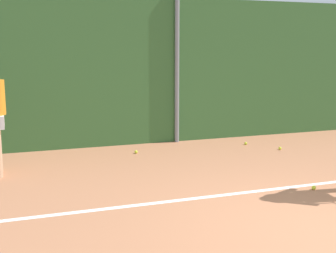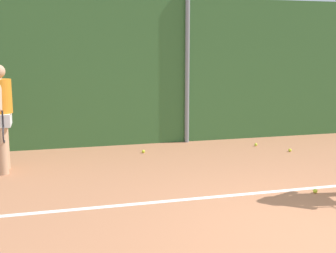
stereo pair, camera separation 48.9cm
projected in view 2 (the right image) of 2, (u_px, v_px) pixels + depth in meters
ground_plane at (260, 191)px, 6.67m from camera, size 30.85×30.85×0.00m
hedge_fence_backdrop at (185, 71)px, 10.08m from camera, size 20.05×0.25×3.23m
fence_post_center at (187, 65)px, 9.89m from camera, size 0.10×0.10×3.54m
court_baseline_paint at (262, 193)px, 6.60m from camera, size 14.65×0.10×0.01m
player_midcourt at (1, 112)px, 7.58m from camera, size 0.40×0.84×1.86m
tennis_ball_1 at (315, 191)px, 6.58m from camera, size 0.07×0.07×0.07m
tennis_ball_3 at (290, 150)px, 9.23m from camera, size 0.07×0.07×0.07m
tennis_ball_4 at (256, 145)px, 9.76m from camera, size 0.07×0.07×0.07m
tennis_ball_5 at (143, 151)px, 9.11m from camera, size 0.07×0.07×0.07m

